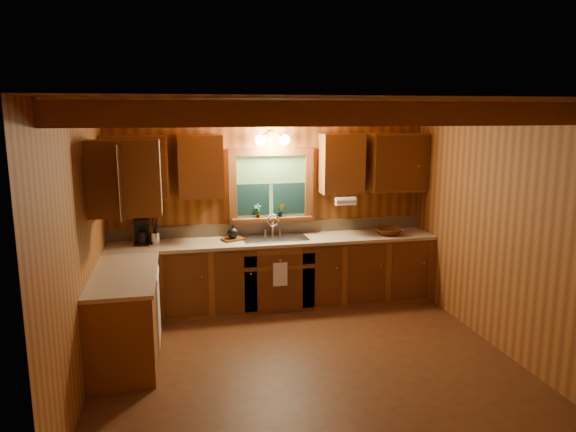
# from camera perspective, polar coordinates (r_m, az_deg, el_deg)

# --- Properties ---
(room) EXTENTS (4.20, 4.20, 4.20)m
(room) POSITION_cam_1_polar(r_m,az_deg,el_deg) (5.26, 1.82, -2.16)
(room) COLOR #4E2A13
(room) RESTS_ON ground
(ceiling_beams) EXTENTS (4.20, 2.54, 0.18)m
(ceiling_beams) POSITION_cam_1_polar(r_m,az_deg,el_deg) (5.13, 1.90, 10.91)
(ceiling_beams) COLOR brown
(ceiling_beams) RESTS_ON room
(base_cabinets) EXTENTS (4.20, 2.22, 0.86)m
(base_cabinets) POSITION_cam_1_polar(r_m,az_deg,el_deg) (6.63, -5.09, -7.21)
(base_cabinets) COLOR brown
(base_cabinets) RESTS_ON ground
(countertop) EXTENTS (4.20, 2.24, 0.04)m
(countertop) POSITION_cam_1_polar(r_m,az_deg,el_deg) (6.52, -5.04, -3.42)
(countertop) COLOR tan
(countertop) RESTS_ON base_cabinets
(backsplash) EXTENTS (4.20, 0.02, 0.16)m
(backsplash) POSITION_cam_1_polar(r_m,az_deg,el_deg) (7.13, -1.82, -1.29)
(backsplash) COLOR tan
(backsplash) RESTS_ON room
(dishwasher_panel) EXTENTS (0.02, 0.60, 0.80)m
(dishwasher_panel) POSITION_cam_1_polar(r_m,az_deg,el_deg) (6.03, -13.74, -9.40)
(dishwasher_panel) COLOR white
(dishwasher_panel) RESTS_ON base_cabinets
(upper_cabinets) EXTENTS (4.19, 1.77, 0.78)m
(upper_cabinets) POSITION_cam_1_polar(r_m,az_deg,el_deg) (6.47, -6.08, 5.10)
(upper_cabinets) COLOR brown
(upper_cabinets) RESTS_ON room
(window) EXTENTS (1.12, 0.08, 1.00)m
(window) POSITION_cam_1_polar(r_m,az_deg,el_deg) (7.02, -1.82, 3.06)
(window) COLOR brown
(window) RESTS_ON room
(window_sill) EXTENTS (1.06, 0.14, 0.04)m
(window_sill) POSITION_cam_1_polar(r_m,az_deg,el_deg) (7.04, -1.73, -0.29)
(window_sill) COLOR brown
(window_sill) RESTS_ON room
(wall_sconce) EXTENTS (0.45, 0.21, 0.17)m
(wall_sconce) POSITION_cam_1_polar(r_m,az_deg,el_deg) (6.84, -1.67, 8.20)
(wall_sconce) COLOR black
(wall_sconce) RESTS_ON room
(paper_towel_roll) EXTENTS (0.27, 0.11, 0.11)m
(paper_towel_roll) POSITION_cam_1_polar(r_m,az_deg,el_deg) (6.94, 6.18, 1.59)
(paper_towel_roll) COLOR white
(paper_towel_roll) RESTS_ON upper_cabinets
(dish_towel) EXTENTS (0.18, 0.01, 0.30)m
(dish_towel) POSITION_cam_1_polar(r_m,az_deg,el_deg) (6.66, -0.84, -6.27)
(dish_towel) COLOR white
(dish_towel) RESTS_ON base_cabinets
(sink) EXTENTS (0.82, 0.48, 0.43)m
(sink) POSITION_cam_1_polar(r_m,az_deg,el_deg) (6.89, -1.39, -2.79)
(sink) COLOR silver
(sink) RESTS_ON countertop
(coffee_maker) EXTENTS (0.18, 0.23, 0.32)m
(coffee_maker) POSITION_cam_1_polar(r_m,az_deg,el_deg) (6.81, -15.40, -1.61)
(coffee_maker) COLOR black
(coffee_maker) RESTS_ON countertop
(utensil_crock) EXTENTS (0.12, 0.12, 0.34)m
(utensil_crock) POSITION_cam_1_polar(r_m,az_deg,el_deg) (6.77, -14.06, -2.27)
(utensil_crock) COLOR silver
(utensil_crock) RESTS_ON countertop
(cutting_board) EXTENTS (0.32, 0.28, 0.02)m
(cutting_board) POSITION_cam_1_polar(r_m,az_deg,el_deg) (6.82, -5.93, -2.50)
(cutting_board) COLOR #532B11
(cutting_board) RESTS_ON countertop
(teakettle) EXTENTS (0.14, 0.14, 0.17)m
(teakettle) POSITION_cam_1_polar(r_m,az_deg,el_deg) (6.81, -5.94, -1.84)
(teakettle) COLOR black
(teakettle) RESTS_ON cutting_board
(wicker_basket) EXTENTS (0.39, 0.39, 0.09)m
(wicker_basket) POSITION_cam_1_polar(r_m,az_deg,el_deg) (7.21, 10.64, -1.62)
(wicker_basket) COLOR #48230C
(wicker_basket) RESTS_ON countertop
(potted_plant_left) EXTENTS (0.12, 0.10, 0.19)m
(potted_plant_left) POSITION_cam_1_polar(r_m,az_deg,el_deg) (6.99, -3.28, 0.57)
(potted_plant_left) COLOR #532B11
(potted_plant_left) RESTS_ON window_sill
(potted_plant_right) EXTENTS (0.11, 0.09, 0.18)m
(potted_plant_right) POSITION_cam_1_polar(r_m,az_deg,el_deg) (7.03, -0.81, 0.62)
(potted_plant_right) COLOR #532B11
(potted_plant_right) RESTS_ON window_sill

